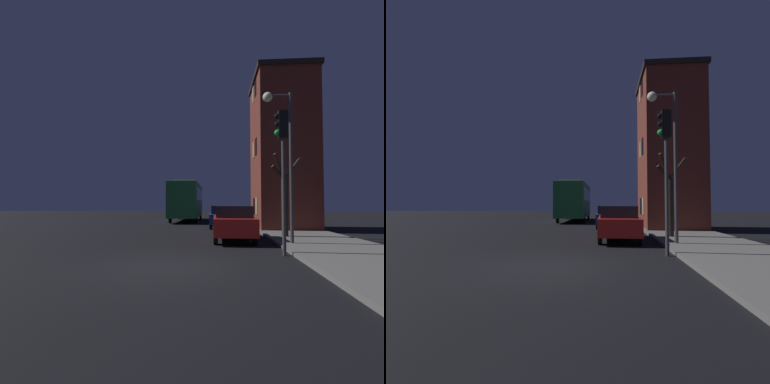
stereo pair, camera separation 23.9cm
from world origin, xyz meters
The scene contains 9 objects.
ground_plane centered at (0.00, 0.00, 0.00)m, with size 120.00×120.00×0.00m, color black.
brick_building centered at (5.66, 12.34, 5.21)m, with size 3.83×5.39×10.13m.
streetlamp centered at (3.92, 4.12, 4.19)m, with size 1.17×0.39×6.08m.
traffic_light centered at (3.38, 1.80, 3.36)m, with size 0.43×0.24×4.71m.
bare_tree centered at (4.51, 6.56, 2.02)m, with size 1.53×1.68×3.90m.
bus centered at (-1.59, 21.16, 2.18)m, with size 2.49×10.50×3.67m.
car_near_lane centered at (2.00, 5.70, 0.83)m, with size 1.76×4.45×1.57m.
car_mid_lane centered at (1.74, 12.93, 0.81)m, with size 1.88×4.20×1.55m.
car_far_lane centered at (1.94, 20.51, 0.79)m, with size 1.85×4.65×1.51m.
Camera 1 is at (1.22, -8.06, 1.66)m, focal length 28.00 mm.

